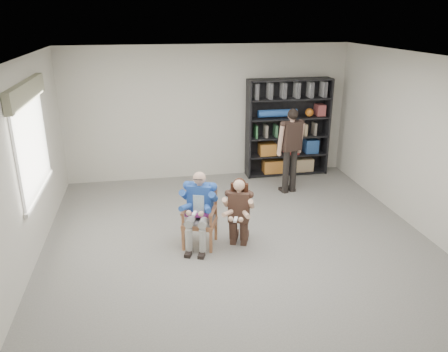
{
  "coord_description": "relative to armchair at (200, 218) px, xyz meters",
  "views": [
    {
      "loc": [
        -1.33,
        -5.51,
        3.37
      ],
      "look_at": [
        -0.2,
        0.6,
        1.05
      ],
      "focal_mm": 35.0,
      "sensor_mm": 36.0,
      "label": 1
    }
  ],
  "objects": [
    {
      "name": "standing_man",
      "position": [
        2.03,
        1.81,
        0.38
      ],
      "size": [
        0.58,
        0.42,
        1.69
      ],
      "primitive_type": null,
      "rotation": [
        0.0,
        0.0,
        0.27
      ],
      "color": "black",
      "rests_on": "floor"
    },
    {
      "name": "seated_man",
      "position": [
        0.0,
        -0.0,
        0.14
      ],
      "size": [
        0.73,
        0.85,
        1.2
      ],
      "primitive_type": null,
      "rotation": [
        0.0,
        0.0,
        -0.35
      ],
      "color": "#143F97",
      "rests_on": "floor"
    },
    {
      "name": "bookshelf",
      "position": [
        2.31,
        2.85,
        0.59
      ],
      "size": [
        1.8,
        0.38,
        2.1
      ],
      "primitive_type": null,
      "color": "black",
      "rests_on": "floor"
    },
    {
      "name": "armchair",
      "position": [
        0.0,
        0.0,
        0.0
      ],
      "size": [
        0.68,
        0.67,
        0.92
      ],
      "primitive_type": null,
      "rotation": [
        0.0,
        0.0,
        -0.35
      ],
      "color": "#9D5F3A",
      "rests_on": "floor"
    },
    {
      "name": "floor",
      "position": [
        0.61,
        -0.43,
        -0.46
      ],
      "size": [
        6.0,
        7.0,
        0.01
      ],
      "primitive_type": "cube",
      "color": "slate",
      "rests_on": "ground"
    },
    {
      "name": "kneeling_woman",
      "position": [
        0.58,
        -0.12,
        0.09
      ],
      "size": [
        0.69,
        0.85,
        1.1
      ],
      "primitive_type": null,
      "rotation": [
        0.0,
        0.0,
        -0.35
      ],
      "color": "#35231D",
      "rests_on": "floor"
    },
    {
      "name": "window_left",
      "position": [
        -2.34,
        0.57,
        1.17
      ],
      "size": [
        0.16,
        2.0,
        1.75
      ],
      "primitive_type": null,
      "color": "white",
      "rests_on": "room_shell"
    },
    {
      "name": "room_shell",
      "position": [
        0.61,
        -0.43,
        0.94
      ],
      "size": [
        6.0,
        7.0,
        2.8
      ],
      "primitive_type": null,
      "color": "beige",
      "rests_on": "ground"
    }
  ]
}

